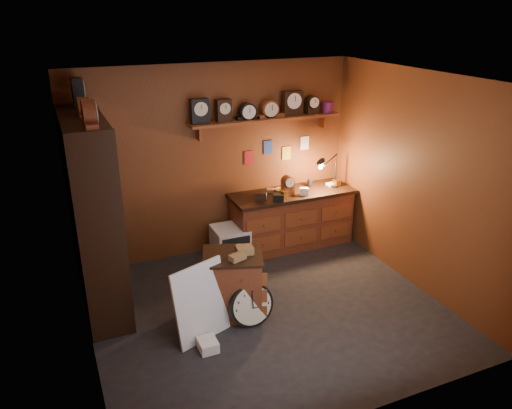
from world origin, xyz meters
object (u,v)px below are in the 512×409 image
object	(u,v)px
shelving_unit	(90,207)
low_cabinet	(233,282)
workbench	(292,216)
big_round_clock	(251,305)

from	to	relation	value
shelving_unit	low_cabinet	distance (m)	1.84
shelving_unit	low_cabinet	size ratio (longest dim) A/B	3.00
workbench	low_cabinet	xyz separation A→B (m)	(-1.45, -1.35, -0.06)
big_round_clock	low_cabinet	bearing A→B (deg)	109.89
low_cabinet	big_round_clock	world-z (taller)	low_cabinet
shelving_unit	big_round_clock	world-z (taller)	shelving_unit
workbench	big_round_clock	xyz separation A→B (m)	(-1.34, -1.64, -0.22)
shelving_unit	workbench	bearing A→B (deg)	9.87
shelving_unit	big_round_clock	bearing A→B (deg)	-37.46
low_cabinet	shelving_unit	bearing A→B (deg)	167.66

